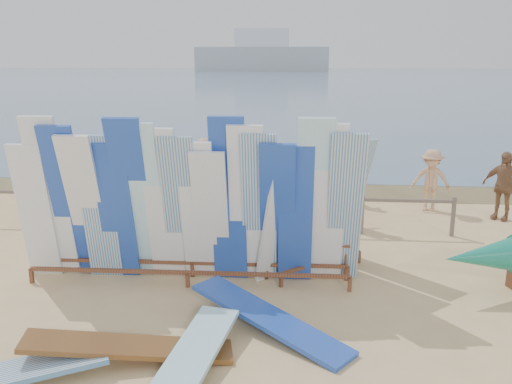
# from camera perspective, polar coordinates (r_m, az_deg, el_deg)

# --- Properties ---
(ground) EXTENTS (160.00, 160.00, 0.00)m
(ground) POSITION_cam_1_polar(r_m,az_deg,el_deg) (10.04, -10.79, -9.02)
(ground) COLOR #DCB87F
(ground) RESTS_ON ground
(ocean) EXTENTS (320.00, 240.00, 0.02)m
(ocean) POSITION_cam_1_polar(r_m,az_deg,el_deg) (136.97, 4.01, 12.11)
(ocean) COLOR slate
(ocean) RESTS_ON ground
(wet_sand_strip) EXTENTS (40.00, 2.60, 0.01)m
(wet_sand_strip) POSITION_cam_1_polar(r_m,az_deg,el_deg) (16.75, -4.19, 0.45)
(wet_sand_strip) COLOR olive
(wet_sand_strip) RESTS_ON ground
(distant_ship) EXTENTS (45.00, 8.00, 14.00)m
(distant_ship) POSITION_cam_1_polar(r_m,az_deg,el_deg) (189.46, 0.62, 14.19)
(distant_ship) COLOR #999EA3
(distant_ship) RESTS_ON ocean
(fence) EXTENTS (12.08, 0.08, 0.90)m
(fence) POSITION_cam_1_polar(r_m,az_deg,el_deg) (12.60, -7.26, -1.14)
(fence) COLOR #706054
(fence) RESTS_ON ground
(main_surfboard_rack) EXTENTS (6.01, 1.03, 2.98)m
(main_surfboard_rack) POSITION_cam_1_polar(r_m,az_deg,el_deg) (9.39, -7.10, -1.76)
(main_surfboard_rack) COLOR brown
(main_surfboard_rack) RESTS_ON ground
(side_surfboard_rack) EXTENTS (2.20, 2.05, 2.65)m
(side_surfboard_rack) POSITION_cam_1_polar(r_m,az_deg,el_deg) (9.93, 6.39, -1.75)
(side_surfboard_rack) COLOR brown
(side_surfboard_rack) RESTS_ON ground
(vendor_table) EXTENTS (0.93, 0.73, 1.11)m
(vendor_table) POSITION_cam_1_polar(r_m,az_deg,el_deg) (10.05, 7.58, -6.60)
(vendor_table) COLOR brown
(vendor_table) RESTS_ON ground
(flat_board_b) EXTENTS (1.03, 2.75, 0.35)m
(flat_board_b) POSITION_cam_1_polar(r_m,az_deg,el_deg) (7.11, -7.41, -19.11)
(flat_board_b) COLOR #90D2E6
(flat_board_b) RESTS_ON ground
(flat_board_c) EXTENTS (2.75, 1.09, 0.41)m
(flat_board_c) POSITION_cam_1_polar(r_m,az_deg,el_deg) (7.63, -13.11, -16.90)
(flat_board_c) COLOR brown
(flat_board_c) RESTS_ON ground
(flat_board_d) EXTENTS (2.49, 2.05, 0.42)m
(flat_board_d) POSITION_cam_1_polar(r_m,az_deg,el_deg) (8.13, 1.37, -14.46)
(flat_board_d) COLOR #2349B3
(flat_board_d) RESTS_ON ground
(beach_chair_left) EXTENTS (0.67, 0.69, 0.89)m
(beach_chair_left) POSITION_cam_1_polar(r_m,az_deg,el_deg) (13.55, -8.18, -1.73)
(beach_chair_left) COLOR red
(beach_chair_left) RESTS_ON ground
(beach_chair_right) EXTENTS (0.74, 0.75, 0.86)m
(beach_chair_right) POSITION_cam_1_polar(r_m,az_deg,el_deg) (13.48, -4.20, -1.75)
(beach_chair_right) COLOR red
(beach_chair_right) RESTS_ON ground
(stroller) EXTENTS (0.63, 0.80, 0.97)m
(stroller) POSITION_cam_1_polar(r_m,az_deg,el_deg) (13.43, 7.62, -1.29)
(stroller) COLOR red
(stroller) RESTS_ON ground
(beachgoer_6) EXTENTS (0.60, 0.98, 1.87)m
(beachgoer_6) POSITION_cam_1_polar(r_m,az_deg,el_deg) (13.75, 0.00, 1.53)
(beachgoer_6) COLOR tan
(beachgoer_6) RESTS_ON ground
(beachgoer_extra_1) EXTENTS (1.04, 0.74, 1.63)m
(beachgoer_extra_1) POSITION_cam_1_polar(r_m,az_deg,el_deg) (16.78, -22.21, 2.32)
(beachgoer_extra_1) COLOR #8C6042
(beachgoer_extra_1) RESTS_ON ground
(beachgoer_9) EXTENTS (1.12, 0.70, 1.62)m
(beachgoer_9) POSITION_cam_1_polar(r_m,az_deg,el_deg) (14.73, 17.93, 1.18)
(beachgoer_9) COLOR tan
(beachgoer_9) RESTS_ON ground
(beachgoer_8) EXTENTS (0.63, 0.89, 1.66)m
(beachgoer_8) POSITION_cam_1_polar(r_m,az_deg,el_deg) (12.90, 10.04, 0.03)
(beachgoer_8) COLOR beige
(beachgoer_8) RESTS_ON ground
(beachgoer_7) EXTENTS (0.62, 0.60, 1.53)m
(beachgoer_7) POSITION_cam_1_polar(r_m,az_deg,el_deg) (14.92, 9.71, 1.65)
(beachgoer_7) COLOR #8C6042
(beachgoer_7) RESTS_ON ground
(beachgoer_5) EXTENTS (1.28, 1.51, 1.63)m
(beachgoer_5) POSITION_cam_1_polar(r_m,az_deg,el_deg) (15.26, -1.06, 2.30)
(beachgoer_5) COLOR beige
(beachgoer_5) RESTS_ON ground
(beachgoer_10) EXTENTS (1.04, 0.96, 1.70)m
(beachgoer_10) POSITION_cam_1_polar(r_m,az_deg,el_deg) (14.54, 24.56, 0.60)
(beachgoer_10) COLOR #8C6042
(beachgoer_10) RESTS_ON ground
(beachgoer_3) EXTENTS (1.02, 1.04, 1.60)m
(beachgoer_3) POSITION_cam_1_polar(r_m,az_deg,el_deg) (16.23, -5.42, 2.87)
(beachgoer_3) COLOR tan
(beachgoer_3) RESTS_ON ground
(beachgoer_1) EXTENTS (0.64, 0.46, 1.57)m
(beachgoer_1) POSITION_cam_1_polar(r_m,az_deg,el_deg) (16.82, -22.21, 2.25)
(beachgoer_1) COLOR #8C6042
(beachgoer_1) RESTS_ON ground
(beachgoer_11) EXTENTS (1.65, 1.42, 1.79)m
(beachgoer_11) POSITION_cam_1_polar(r_m,az_deg,el_deg) (16.87, -14.98, 3.21)
(beachgoer_11) COLOR beige
(beachgoer_11) RESTS_ON ground
(beachgoer_2) EXTENTS (0.55, 0.92, 1.78)m
(beachgoer_2) POSITION_cam_1_polar(r_m,az_deg,el_deg) (14.28, -20.82, 0.89)
(beachgoer_2) COLOR beige
(beachgoer_2) RESTS_ON ground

